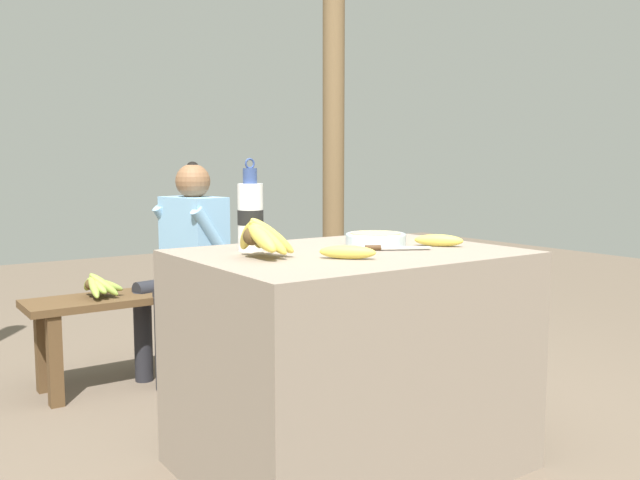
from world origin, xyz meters
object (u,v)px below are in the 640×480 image
at_px(loose_banana_side, 439,240).
at_px(banana_bunch_ripe, 262,236).
at_px(water_bottle, 250,215).
at_px(seated_vendor, 186,253).
at_px(loose_banana_front, 348,252).
at_px(wooden_bench, 167,306).
at_px(banana_bunch_green, 98,284).
at_px(serving_bowl, 376,238).
at_px(support_post_far, 333,161).
at_px(knife, 389,248).

bearing_deg(loose_banana_side, banana_bunch_ripe, 171.12).
xyz_separation_m(water_bottle, loose_banana_side, (0.63, -0.29, -0.10)).
distance_m(loose_banana_side, seated_vendor, 1.45).
relative_size(loose_banana_front, loose_banana_side, 0.96).
height_order(loose_banana_side, wooden_bench, loose_banana_side).
bearing_deg(banana_bunch_green, serving_bowl, -61.56).
height_order(loose_banana_front, loose_banana_side, same).
relative_size(serving_bowl, support_post_far, 0.10).
bearing_deg(loose_banana_side, knife, 176.34).
distance_m(knife, wooden_bench, 1.50).
xyz_separation_m(loose_banana_side, seated_vendor, (-0.40, 1.39, -0.17)).
xyz_separation_m(wooden_bench, support_post_far, (1.31, 0.37, 0.74)).
height_order(serving_bowl, seated_vendor, seated_vendor).
xyz_separation_m(serving_bowl, support_post_far, (0.97, 1.63, 0.30)).
distance_m(water_bottle, seated_vendor, 1.15).
bearing_deg(water_bottle, knife, -34.09).
bearing_deg(water_bottle, support_post_far, 46.28).
height_order(serving_bowl, water_bottle, water_bottle).
bearing_deg(seated_vendor, water_bottle, 66.35).
bearing_deg(banana_bunch_green, seated_vendor, -5.41).
bearing_deg(seated_vendor, knife, 85.39).
height_order(knife, banana_bunch_green, knife).
xyz_separation_m(water_bottle, support_post_far, (1.45, 1.51, 0.20)).
bearing_deg(banana_bunch_ripe, loose_banana_front, -41.09).
relative_size(wooden_bench, banana_bunch_green, 5.29).
relative_size(knife, seated_vendor, 0.20).
bearing_deg(loose_banana_side, seated_vendor, 106.21).
height_order(wooden_bench, seated_vendor, seated_vendor).
bearing_deg(wooden_bench, loose_banana_side, -70.76).
height_order(banana_bunch_ripe, loose_banana_front, banana_bunch_ripe).
relative_size(serving_bowl, knife, 1.05).
bearing_deg(water_bottle, banana_bunch_ripe, -107.91).
bearing_deg(knife, serving_bowl, 94.20).
bearing_deg(seated_vendor, loose_banana_side, 94.36).
distance_m(knife, banana_bunch_green, 1.56).
bearing_deg(banana_bunch_ripe, seated_vendor, 77.32).
bearing_deg(wooden_bench, banana_bunch_green, -179.84).
height_order(loose_banana_side, support_post_far, support_post_far).
bearing_deg(support_post_far, loose_banana_front, -124.57).
xyz_separation_m(loose_banana_side, wooden_bench, (-0.50, 1.43, -0.44)).
bearing_deg(loose_banana_side, support_post_far, 65.67).
distance_m(loose_banana_front, support_post_far, 2.30).
bearing_deg(water_bottle, wooden_bench, 83.30).
relative_size(loose_banana_front, support_post_far, 0.07).
distance_m(loose_banana_side, banana_bunch_green, 1.68).
relative_size(serving_bowl, loose_banana_front, 1.41).
distance_m(seated_vendor, support_post_far, 1.37).
bearing_deg(banana_bunch_ripe, banana_bunch_green, 96.43).
distance_m(banana_bunch_ripe, wooden_bench, 1.42).
relative_size(banana_bunch_green, support_post_far, 0.12).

